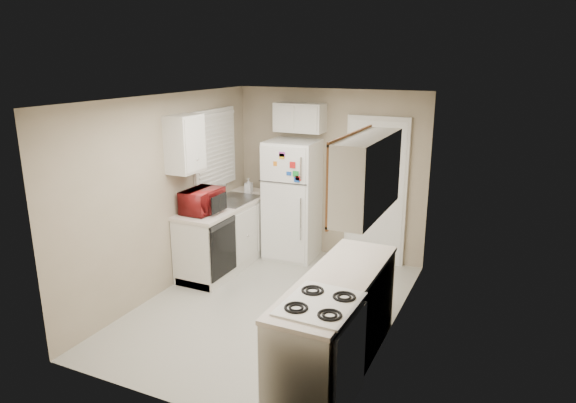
% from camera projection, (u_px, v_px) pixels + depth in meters
% --- Properties ---
extents(floor, '(3.80, 3.80, 0.00)m').
position_uv_depth(floor, '(270.00, 306.00, 6.00)').
color(floor, beige).
rests_on(floor, ground).
extents(ceiling, '(3.80, 3.80, 0.00)m').
position_uv_depth(ceiling, '(268.00, 98.00, 5.35)').
color(ceiling, white).
rests_on(ceiling, floor).
extents(wall_left, '(3.80, 3.80, 0.00)m').
position_uv_depth(wall_left, '(167.00, 194.00, 6.24)').
color(wall_left, tan).
rests_on(wall_left, floor).
extents(wall_right, '(3.80, 3.80, 0.00)m').
position_uv_depth(wall_right, '(394.00, 225.00, 5.10)').
color(wall_right, tan).
rests_on(wall_right, floor).
extents(wall_back, '(2.80, 2.80, 0.00)m').
position_uv_depth(wall_back, '(329.00, 174.00, 7.33)').
color(wall_back, tan).
rests_on(wall_back, floor).
extents(wall_front, '(2.80, 2.80, 0.00)m').
position_uv_depth(wall_front, '(159.00, 271.00, 4.02)').
color(wall_front, tan).
rests_on(wall_front, floor).
extents(left_counter, '(0.60, 1.80, 0.90)m').
position_uv_depth(left_counter, '(228.00, 234.00, 7.11)').
color(left_counter, silver).
rests_on(left_counter, floor).
extents(dishwasher, '(0.03, 0.58, 0.72)m').
position_uv_depth(dishwasher, '(223.00, 248.00, 6.46)').
color(dishwasher, black).
rests_on(dishwasher, floor).
extents(sink, '(0.54, 0.74, 0.16)m').
position_uv_depth(sink, '(233.00, 203.00, 7.13)').
color(sink, gray).
rests_on(sink, left_counter).
extents(microwave, '(0.54, 0.30, 0.36)m').
position_uv_depth(microwave, '(202.00, 201.00, 6.52)').
color(microwave, maroon).
rests_on(microwave, left_counter).
extents(soap_bottle, '(0.10, 0.11, 0.22)m').
position_uv_depth(soap_bottle, '(249.00, 186.00, 7.48)').
color(soap_bottle, beige).
rests_on(soap_bottle, left_counter).
extents(window_blinds, '(0.10, 0.98, 1.08)m').
position_uv_depth(window_blinds, '(215.00, 149.00, 7.03)').
color(window_blinds, silver).
rests_on(window_blinds, wall_left).
extents(upper_cabinet_left, '(0.30, 0.45, 0.70)m').
position_uv_depth(upper_cabinet_left, '(185.00, 144.00, 6.21)').
color(upper_cabinet_left, silver).
rests_on(upper_cabinet_left, wall_left).
extents(refrigerator, '(0.73, 0.72, 1.70)m').
position_uv_depth(refrigerator, '(293.00, 199.00, 7.33)').
color(refrigerator, white).
rests_on(refrigerator, floor).
extents(cabinet_over_fridge, '(0.70, 0.30, 0.40)m').
position_uv_depth(cabinet_over_fridge, '(300.00, 118.00, 7.15)').
color(cabinet_over_fridge, silver).
rests_on(cabinet_over_fridge, wall_back).
extents(interior_door, '(0.86, 0.06, 2.08)m').
position_uv_depth(interior_door, '(376.00, 192.00, 7.06)').
color(interior_door, white).
rests_on(interior_door, floor).
extents(right_counter, '(0.60, 2.00, 0.90)m').
position_uv_depth(right_counter, '(336.00, 323.00, 4.73)').
color(right_counter, silver).
rests_on(right_counter, floor).
extents(stove, '(0.58, 0.71, 0.84)m').
position_uv_depth(stove, '(320.00, 357.00, 4.24)').
color(stove, white).
rests_on(stove, floor).
extents(upper_cabinet_right, '(0.30, 1.20, 0.70)m').
position_uv_depth(upper_cabinet_right, '(368.00, 175.00, 4.57)').
color(upper_cabinet_right, silver).
rests_on(upper_cabinet_right, wall_right).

